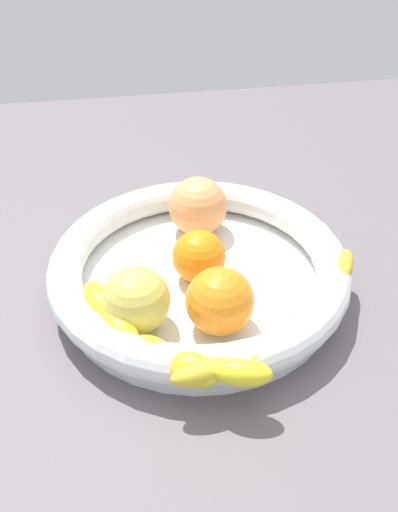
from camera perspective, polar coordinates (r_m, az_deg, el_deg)
The scene contains 8 objects.
kitchen_counter at distance 63.49cm, azimuth 0.00°, elevation -4.44°, with size 120.00×120.00×3.00cm, color #635B60.
fruit_bowl at distance 60.71cm, azimuth 0.00°, elevation -1.42°, with size 32.90×32.90×5.41cm.
banana_draped_left at distance 53.36cm, azimuth 9.70°, elevation -7.16°, with size 22.74×16.38×3.82cm.
banana_draped_right at distance 50.55cm, azimuth -4.50°, elevation -9.40°, with size 16.57×16.22×4.23cm.
orange_front at distance 59.56cm, azimuth 0.01°, elevation -0.06°, with size 5.87×5.87×5.87cm, color orange.
orange_mid_left at distance 53.40cm, azimuth 2.19°, elevation -4.70°, with size 6.78×6.78×6.78cm, color orange.
peach_blush at distance 66.74cm, azimuth -0.12°, elevation 5.18°, with size 7.16×7.16×7.16cm, color #F6A15F.
apple_yellow at distance 53.79cm, azimuth -6.59°, elevation -4.58°, with size 6.79×6.79×6.79cm, color #DDCB55.
Camera 1 is at (8.14, 46.59, 43.85)cm, focal length 38.52 mm.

